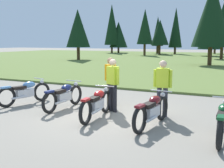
{
  "coord_description": "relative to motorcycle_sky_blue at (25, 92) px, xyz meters",
  "views": [
    {
      "loc": [
        3.62,
        -7.07,
        2.21
      ],
      "look_at": [
        0.0,
        0.6,
        0.9
      ],
      "focal_mm": 44.28,
      "sensor_mm": 36.0,
      "label": 1
    }
  ],
  "objects": [
    {
      "name": "ground_plane",
      "position": [
        3.28,
        -0.32,
        -0.44
      ],
      "size": [
        140.0,
        140.0,
        0.0
      ],
      "primitive_type": "plane",
      "color": "gray"
    },
    {
      "name": "grass_moorland",
      "position": [
        3.28,
        26.19,
        -0.39
      ],
      "size": [
        80.0,
        44.0,
        0.1
      ],
      "primitive_type": "cube",
      "color": "#5B7033",
      "rests_on": "ground"
    },
    {
      "name": "forest_treeline",
      "position": [
        -3.87,
        33.16,
        3.79
      ],
      "size": [
        22.67,
        27.72,
        8.9
      ],
      "color": "#47331E",
      "rests_on": "ground"
    },
    {
      "name": "motorcycle_sky_blue",
      "position": [
        0.0,
        0.0,
        0.0
      ],
      "size": [
        0.82,
        2.04,
        0.88
      ],
      "color": "black",
      "rests_on": "ground"
    },
    {
      "name": "motorcycle_navy",
      "position": [
        1.63,
        0.02,
        0.0
      ],
      "size": [
        0.62,
        2.1,
        0.88
      ],
      "color": "black",
      "rests_on": "ground"
    },
    {
      "name": "motorcycle_red",
      "position": [
        3.17,
        -0.53,
        0.0
      ],
      "size": [
        0.62,
        2.1,
        0.88
      ],
      "color": "black",
      "rests_on": "ground"
    },
    {
      "name": "motorcycle_maroon",
      "position": [
        4.85,
        -0.6,
        0.0
      ],
      "size": [
        0.62,
        2.1,
        0.88
      ],
      "color": "black",
      "rests_on": "ground"
    },
    {
      "name": "motorcycle_british_green",
      "position": [
        6.59,
        -0.83,
        0.0
      ],
      "size": [
        0.62,
        2.1,
        0.88
      ],
      "color": "black",
      "rests_on": "ground"
    },
    {
      "name": "rider_in_hivis_vest",
      "position": [
        4.83,
        0.46,
        0.51
      ],
      "size": [
        0.55,
        0.25,
        1.67
      ],
      "color": "#2D2D38",
      "rests_on": "ground"
    },
    {
      "name": "rider_near_row_end",
      "position": [
        3.26,
        0.38,
        0.51
      ],
      "size": [
        0.51,
        0.34,
        1.67
      ],
      "color": "black",
      "rests_on": "ground"
    },
    {
      "name": "rider_checking_bike",
      "position": [
        2.86,
        1.04,
        0.51
      ],
      "size": [
        0.5,
        0.36,
        1.67
      ],
      "color": "#4C4233",
      "rests_on": "ground"
    }
  ]
}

